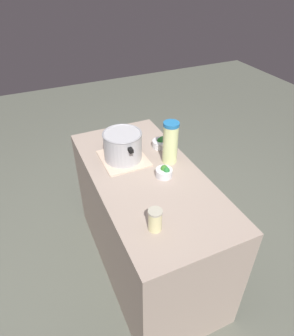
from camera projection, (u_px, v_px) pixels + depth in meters
ground_plane at (147, 261)px, 2.35m from camera, size 8.00×8.00×0.00m
counter_slab at (147, 223)px, 2.10m from camera, size 1.35×0.65×0.85m
dish_cloth at (123, 158)px, 1.98m from camera, size 0.31×0.29×0.01m
cooking_pot at (123, 145)px, 1.92m from camera, size 0.32×0.25×0.19m
lemonade_pitcher at (170, 142)px, 1.88m from camera, size 0.10×0.10×0.28m
mason_jar at (155, 220)px, 1.45m from camera, size 0.07×0.07×0.12m
broccoli_bowl_front at (161, 143)px, 2.09m from camera, size 0.11×0.11×0.08m
broccoli_bowl_center at (164, 172)px, 1.82m from camera, size 0.10×0.10×0.07m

